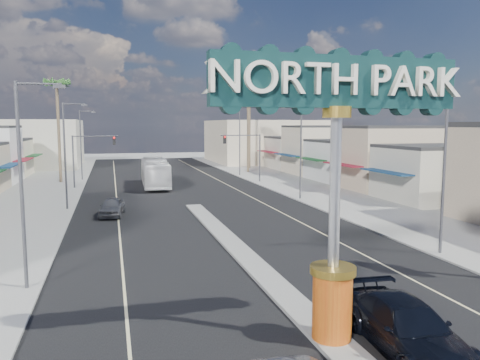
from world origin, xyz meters
TOP-DOWN VIEW (x-y plane):
  - ground at (0.00, 30.00)m, footprint 160.00×160.00m
  - road at (0.00, 30.00)m, footprint 20.00×120.00m
  - median_island at (0.00, 14.00)m, footprint 1.30×30.00m
  - sidewalk_left at (-14.00, 30.00)m, footprint 8.00×120.00m
  - sidewalk_right at (14.00, 30.00)m, footprint 8.00×120.00m
  - storefront_row_right at (24.00, 43.00)m, footprint 12.00×42.00m
  - backdrop_far_left at (-22.00, 75.00)m, footprint 20.00×20.00m
  - backdrop_far_right at (22.00, 75.00)m, footprint 20.00×20.00m
  - gateway_sign at (0.00, 1.98)m, footprint 8.20×1.50m
  - traffic_signal_left at (-9.18, 43.99)m, footprint 5.09×0.45m
  - traffic_signal_right at (9.18, 43.99)m, footprint 5.09×0.45m
  - streetlight_l_near at (-10.43, 10.00)m, footprint 2.03×0.22m
  - streetlight_l_mid at (-10.43, 30.00)m, footprint 2.03×0.22m
  - streetlight_l_far at (-10.43, 52.00)m, footprint 2.03×0.22m
  - streetlight_r_near at (10.43, 10.00)m, footprint 2.03×0.22m
  - streetlight_r_mid at (10.43, 30.00)m, footprint 2.03×0.22m
  - streetlight_r_far at (10.43, 52.00)m, footprint 2.03×0.22m
  - palm_left_far at (-13.00, 50.00)m, footprint 2.60×2.60m
  - palm_right_mid at (13.00, 56.00)m, footprint 2.60×2.60m
  - palm_right_far at (15.00, 62.00)m, footprint 2.60×2.60m
  - suv_right at (2.00, 0.76)m, footprint 2.65×5.73m
  - car_parked_left at (-6.93, 26.39)m, footprint 2.30×4.48m
  - city_bus at (-2.00, 43.43)m, footprint 3.14×11.90m

SIDE VIEW (x-z plane):
  - ground at x=0.00m, z-range 0.00..0.00m
  - road at x=0.00m, z-range 0.00..0.01m
  - sidewalk_left at x=-14.00m, z-range 0.00..0.12m
  - sidewalk_right at x=14.00m, z-range 0.00..0.12m
  - median_island at x=0.00m, z-range 0.00..0.16m
  - car_parked_left at x=-6.93m, z-range 0.00..1.46m
  - suv_right at x=2.00m, z-range 0.00..1.62m
  - city_bus at x=-2.00m, z-range 0.00..3.29m
  - storefront_row_right at x=24.00m, z-range 0.00..6.00m
  - backdrop_far_left at x=-22.00m, z-range 0.00..8.00m
  - backdrop_far_right at x=22.00m, z-range 0.00..8.00m
  - traffic_signal_left at x=-9.18m, z-range 1.27..7.27m
  - traffic_signal_right at x=9.18m, z-range 1.27..7.27m
  - streetlight_l_near at x=-10.43m, z-range 0.57..9.57m
  - streetlight_l_mid at x=-10.43m, z-range 0.57..9.57m
  - streetlight_l_far at x=-10.43m, z-range 0.57..9.57m
  - streetlight_r_near at x=10.43m, z-range 0.57..9.57m
  - streetlight_r_mid at x=10.43m, z-range 0.57..9.57m
  - streetlight_r_far at x=10.43m, z-range 0.57..9.57m
  - gateway_sign at x=0.00m, z-range 1.35..10.50m
  - palm_right_mid at x=13.00m, z-range 4.55..16.65m
  - palm_left_far at x=-13.00m, z-range 4.95..18.05m
  - palm_right_far at x=15.00m, z-range 5.34..19.44m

